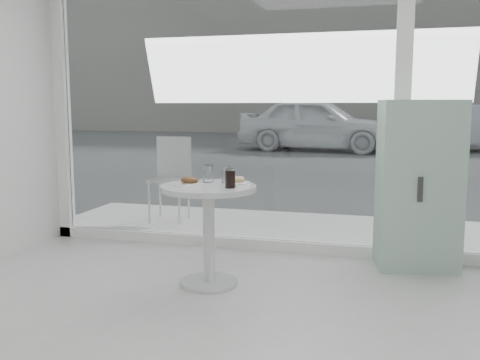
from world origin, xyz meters
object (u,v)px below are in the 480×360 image
(plate_donut, at_px, (237,181))
(water_tumbler_a, at_px, (208,175))
(main_table, at_px, (209,214))
(cola_glass, at_px, (230,179))
(mint_cabinet, at_px, (418,185))
(car_silver, at_px, (477,128))
(car_white, at_px, (317,124))
(plate_fritter, at_px, (190,182))
(water_tumbler_b, at_px, (227,176))
(patio_chair, at_px, (171,173))

(plate_donut, distance_m, water_tumbler_a, 0.24)
(main_table, height_order, cola_glass, cola_glass)
(water_tumbler_a, bearing_deg, mint_cabinet, 23.72)
(car_silver, bearing_deg, car_white, 94.74)
(car_white, xyz_separation_m, plate_fritter, (0.56, -12.41, 0.00))
(plate_donut, bearing_deg, water_tumbler_a, 177.13)
(plate_fritter, distance_m, water_tumbler_a, 0.22)
(mint_cabinet, bearing_deg, water_tumbler_a, -165.76)
(mint_cabinet, bearing_deg, water_tumbler_b, -163.56)
(main_table, height_order, plate_donut, plate_donut)
(main_table, distance_m, plate_fritter, 0.28)
(water_tumbler_b, xyz_separation_m, cola_glass, (0.10, -0.24, 0.01))
(mint_cabinet, distance_m, cola_glass, 1.67)
(patio_chair, relative_size, plate_donut, 4.67)
(plate_fritter, relative_size, plate_donut, 1.04)
(water_tumbler_a, bearing_deg, cola_glass, -44.49)
(main_table, distance_m, patio_chair, 2.20)
(plate_fritter, bearing_deg, car_silver, 73.33)
(mint_cabinet, xyz_separation_m, water_tumbler_a, (-1.61, -0.71, 0.12))
(car_silver, distance_m, plate_donut, 13.82)
(mint_cabinet, distance_m, water_tumbler_b, 1.63)
(car_white, relative_size, water_tumbler_b, 36.51)
(main_table, relative_size, cola_glass, 5.44)
(patio_chair, relative_size, water_tumbler_a, 7.21)
(main_table, xyz_separation_m, plate_donut, (0.18, 0.16, 0.24))
(plate_donut, height_order, water_tumbler_a, water_tumbler_a)
(plate_donut, height_order, water_tumbler_b, water_tumbler_b)
(car_silver, bearing_deg, plate_donut, 155.90)
(water_tumbler_b, relative_size, cola_glass, 0.90)
(main_table, bearing_deg, mint_cabinet, 29.56)
(water_tumbler_a, height_order, cola_glass, cola_glass)
(patio_chair, xyz_separation_m, plate_donut, (1.27, -1.75, 0.20))
(water_tumbler_a, bearing_deg, car_silver, 73.42)
(patio_chair, height_order, car_white, car_white)
(plate_fritter, height_order, water_tumbler_a, water_tumbler_a)
(car_silver, distance_m, plate_fritter, 14.09)
(main_table, height_order, car_silver, car_silver)
(plate_donut, xyz_separation_m, water_tumbler_a, (-0.24, 0.01, 0.04))
(cola_glass, bearing_deg, plate_fritter, 172.07)
(mint_cabinet, xyz_separation_m, car_white, (-2.25, 11.51, 0.09))
(mint_cabinet, height_order, water_tumbler_a, mint_cabinet)
(car_white, bearing_deg, car_silver, -69.09)
(car_silver, xyz_separation_m, water_tumbler_b, (-3.81, -13.29, 0.13))
(mint_cabinet, height_order, patio_chair, mint_cabinet)
(patio_chair, xyz_separation_m, water_tumbler_b, (1.18, -1.74, 0.23))
(mint_cabinet, distance_m, plate_fritter, 1.92)
(main_table, xyz_separation_m, car_silver, (3.90, 13.47, 0.14))
(water_tumbler_b, bearing_deg, cola_glass, -68.10)
(car_white, xyz_separation_m, cola_glass, (0.89, -12.46, 0.04))
(main_table, relative_size, plate_donut, 3.77)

